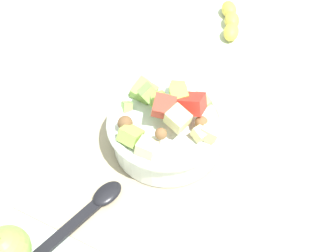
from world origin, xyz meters
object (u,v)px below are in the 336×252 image
object	(u,v)px
serving_spoon	(89,210)
salad_bowl	(168,128)
banana_whole	(231,20)
whole_apple	(7,249)

from	to	relation	value
serving_spoon	salad_bowl	bearing A→B (deg)	164.20
salad_bowl	banana_whole	bearing A→B (deg)	-176.34
serving_spoon	whole_apple	xyz separation A→B (m)	(0.12, -0.06, 0.02)
serving_spoon	banana_whole	world-z (taller)	banana_whole
salad_bowl	whole_apple	world-z (taller)	salad_bowl
salad_bowl	serving_spoon	world-z (taller)	salad_bowl
serving_spoon	whole_apple	size ratio (longest dim) A/B	2.48
salad_bowl	whole_apple	xyz separation A→B (m)	(0.30, -0.11, -0.01)
whole_apple	banana_whole	size ratio (longest dim) A/B	0.56
whole_apple	salad_bowl	bearing A→B (deg)	159.23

